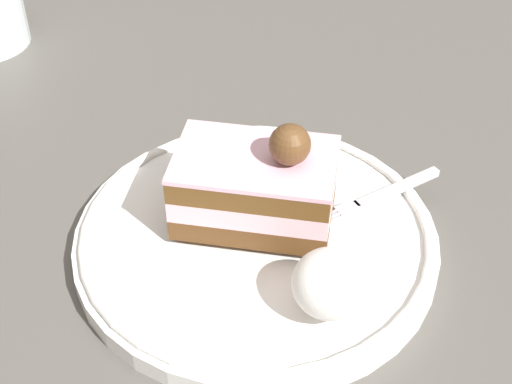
{
  "coord_description": "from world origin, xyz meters",
  "views": [
    {
      "loc": [
        0.09,
        -0.36,
        0.35
      ],
      "look_at": [
        0.02,
        -0.02,
        0.05
      ],
      "focal_mm": 52.97,
      "sensor_mm": 36.0,
      "label": 1
    }
  ],
  "objects_px": {
    "cake_slice": "(257,185)",
    "whipped_cream_dollop": "(330,284)",
    "fork": "(370,200)",
    "dessert_plate": "(256,238)"
  },
  "relations": [
    {
      "from": "cake_slice",
      "to": "whipped_cream_dollop",
      "type": "relative_size",
      "value": 2.34
    },
    {
      "from": "cake_slice",
      "to": "fork",
      "type": "bearing_deg",
      "value": 21.91
    },
    {
      "from": "fork",
      "to": "cake_slice",
      "type": "bearing_deg",
      "value": -158.09
    },
    {
      "from": "dessert_plate",
      "to": "whipped_cream_dollop",
      "type": "bearing_deg",
      "value": -44.47
    },
    {
      "from": "cake_slice",
      "to": "whipped_cream_dollop",
      "type": "height_order",
      "value": "cake_slice"
    },
    {
      "from": "cake_slice",
      "to": "dessert_plate",
      "type": "bearing_deg",
      "value": -79.17
    },
    {
      "from": "cake_slice",
      "to": "whipped_cream_dollop",
      "type": "xyz_separation_m",
      "value": [
        0.06,
        -0.06,
        -0.01
      ]
    },
    {
      "from": "dessert_plate",
      "to": "fork",
      "type": "distance_m",
      "value": 0.08
    },
    {
      "from": "cake_slice",
      "to": "fork",
      "type": "relative_size",
      "value": 1.23
    },
    {
      "from": "dessert_plate",
      "to": "cake_slice",
      "type": "relative_size",
      "value": 2.27
    }
  ]
}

